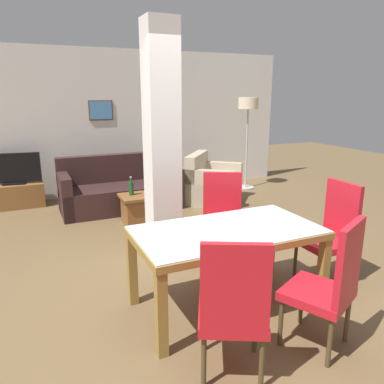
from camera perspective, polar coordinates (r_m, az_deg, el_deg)
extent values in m
plane|color=brown|center=(3.65, 5.11, -16.85)|extent=(18.00, 18.00, 0.00)
cube|color=white|center=(7.34, -12.16, 10.16)|extent=(7.20, 0.06, 2.70)
cube|color=brown|center=(7.25, -13.72, 12.00)|extent=(0.44, 0.02, 0.36)
cube|color=#4C8CCC|center=(7.23, -13.71, 12.00)|extent=(0.40, 0.01, 0.32)
cube|color=white|center=(4.35, -4.60, 7.39)|extent=(0.36, 0.34, 2.70)
cube|color=olive|center=(3.00, 9.35, -8.84)|extent=(1.63, 0.06, 0.06)
cube|color=olive|center=(3.67, 2.19, -4.15)|extent=(1.63, 0.06, 0.06)
cube|color=olive|center=(3.04, -7.75, -8.44)|extent=(0.06, 0.77, 0.06)
cube|color=olive|center=(3.76, 15.91, -4.28)|extent=(0.06, 0.77, 0.06)
cube|color=silver|center=(3.31, 5.41, -5.69)|extent=(1.61, 0.87, 0.01)
cube|color=olive|center=(2.89, -4.69, -18.13)|extent=(0.08, 0.08, 0.69)
cube|color=olive|center=(3.62, 19.32, -11.75)|extent=(0.08, 0.08, 0.69)
cube|color=olive|center=(3.55, -9.10, -11.58)|extent=(0.08, 0.08, 0.69)
cube|color=olive|center=(4.17, 11.83, -7.60)|extent=(0.08, 0.08, 0.69)
cube|color=red|center=(2.73, 6.10, -18.15)|extent=(0.62, 0.62, 0.07)
cube|color=red|center=(2.39, 6.62, -14.25)|extent=(0.41, 0.24, 0.58)
cylinder|color=#493D21|center=(3.01, 1.90, -19.89)|extent=(0.04, 0.04, 0.40)
cylinder|color=#493D21|center=(3.03, 9.55, -19.82)|extent=(0.04, 0.04, 0.40)
cylinder|color=#493D21|center=(2.71, 1.80, -24.48)|extent=(0.04, 0.04, 0.40)
cylinder|color=#493D21|center=(2.73, 10.58, -24.35)|extent=(0.04, 0.04, 0.40)
cube|color=red|center=(4.20, 4.66, -5.82)|extent=(0.62, 0.62, 0.07)
cube|color=red|center=(4.30, 4.63, -0.78)|extent=(0.41, 0.24, 0.58)
cylinder|color=#493D21|center=(4.13, 7.38, -9.79)|extent=(0.04, 0.04, 0.40)
cylinder|color=#493D21|center=(4.11, 2.03, -9.78)|extent=(0.04, 0.04, 0.40)
cylinder|color=#493D21|center=(4.48, 6.94, -7.76)|extent=(0.04, 0.04, 0.40)
cylinder|color=#493D21|center=(4.46, 2.03, -7.75)|extent=(0.04, 0.04, 0.40)
cube|color=red|center=(4.08, 19.48, -7.31)|extent=(0.46, 0.46, 0.07)
cube|color=red|center=(4.12, 21.95, -2.54)|extent=(0.05, 0.44, 0.58)
cylinder|color=#493D21|center=(3.93, 19.05, -11.89)|extent=(0.04, 0.04, 0.40)
cylinder|color=#493D21|center=(4.18, 15.48, -9.92)|extent=(0.04, 0.04, 0.40)
cylinder|color=#493D21|center=(4.18, 22.93, -10.60)|extent=(0.04, 0.04, 0.40)
cylinder|color=#493D21|center=(4.42, 19.33, -8.85)|extent=(0.04, 0.04, 0.40)
cube|color=red|center=(3.11, 18.49, -14.50)|extent=(0.62, 0.62, 0.07)
cube|color=red|center=(2.91, 22.82, -9.81)|extent=(0.41, 0.24, 0.58)
cylinder|color=#493D21|center=(3.14, 13.37, -18.78)|extent=(0.04, 0.04, 0.40)
cylinder|color=#493D21|center=(3.43, 16.33, -15.79)|extent=(0.04, 0.04, 0.40)
cylinder|color=#493D21|center=(3.02, 20.24, -20.76)|extent=(0.04, 0.04, 0.40)
cylinder|color=#493D21|center=(3.33, 22.58, -17.40)|extent=(0.04, 0.04, 0.40)
cube|color=#34201F|center=(6.43, -10.71, -0.74)|extent=(1.96, 0.87, 0.42)
cube|color=#34201F|center=(6.66, -11.60, 3.68)|extent=(1.96, 0.18, 0.47)
cube|color=#34201F|center=(6.65, -3.21, 1.18)|extent=(0.16, 0.87, 0.68)
cube|color=#34201F|center=(6.26, -18.78, -0.49)|extent=(0.16, 0.87, 0.68)
cube|color=#C1B194|center=(6.79, 3.45, 0.24)|extent=(1.26, 1.27, 0.40)
cube|color=#C1B194|center=(6.77, 0.73, 3.97)|extent=(0.75, 0.83, 0.46)
cube|color=#C1B194|center=(7.13, 4.18, 2.00)|extent=(0.74, 0.66, 0.65)
cube|color=#C1B194|center=(6.38, 2.67, 0.47)|extent=(0.74, 0.66, 0.65)
cube|color=brown|center=(5.63, -7.57, -0.60)|extent=(0.66, 0.48, 0.04)
cube|color=brown|center=(5.69, -7.49, -2.75)|extent=(0.58, 0.40, 0.40)
cylinder|color=#194C23|center=(5.61, -9.24, 0.51)|extent=(0.07, 0.07, 0.19)
cylinder|color=#194C23|center=(5.58, -9.30, 1.83)|extent=(0.03, 0.03, 0.07)
cylinder|color=#B7B7BC|center=(5.57, -9.31, 2.24)|extent=(0.03, 0.03, 0.01)
cube|color=brown|center=(7.09, -25.22, -0.51)|extent=(0.90, 0.40, 0.41)
cube|color=black|center=(7.04, -25.42, 1.22)|extent=(0.38, 0.25, 0.03)
cube|color=black|center=(6.98, -25.66, 3.34)|extent=(0.89, 0.18, 0.50)
cylinder|color=#B7B7BC|center=(7.87, 8.11, 0.74)|extent=(0.36, 0.36, 0.02)
cylinder|color=#B7B7BC|center=(7.71, 8.32, 6.53)|extent=(0.04, 0.04, 1.59)
cylinder|color=beige|center=(7.63, 8.58, 13.25)|extent=(0.40, 0.40, 0.22)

